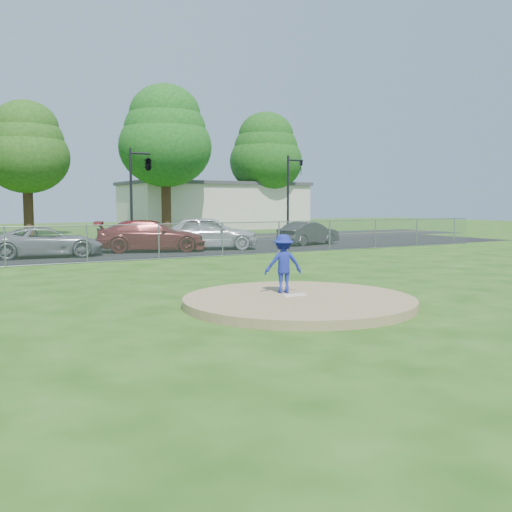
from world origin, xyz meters
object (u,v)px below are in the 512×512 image
(tree_center, at_px, (26,147))
(pitcher, at_px, (283,264))
(tree_far_right, at_px, (266,152))
(parked_car_pearl, at_px, (208,233))
(commercial_building, at_px, (213,205))
(parked_car_charcoal, at_px, (309,233))
(tree_right, at_px, (165,136))
(traffic_signal_right, at_px, (291,189))
(traffic_signal_center, at_px, (146,165))
(parked_car_gray, at_px, (47,242))
(parked_car_darkred, at_px, (151,236))

(tree_center, xyz_separation_m, pitcher, (1.04, -33.26, -5.56))
(tree_far_right, bearing_deg, parked_car_pearl, -127.80)
(commercial_building, bearing_deg, pitcher, -113.19)
(tree_center, distance_m, parked_car_pearl, 20.07)
(tree_center, xyz_separation_m, parked_car_charcoal, (12.41, -18.16, -5.81))
(pitcher, height_order, parked_car_charcoal, pitcher)
(commercial_building, xyz_separation_m, tree_right, (-7.00, -6.00, 5.49))
(commercial_building, distance_m, parked_car_charcoal, 22.68)
(tree_center, relative_size, traffic_signal_right, 1.76)
(commercial_building, distance_m, traffic_signal_right, 16.14)
(traffic_signal_center, relative_size, pitcher, 3.93)
(commercial_building, relative_size, tree_center, 1.67)
(tree_right, xyz_separation_m, parked_car_pearl, (-3.98, -16.31, -6.78))
(tree_far_right, height_order, traffic_signal_center, tree_far_right)
(commercial_building, bearing_deg, tree_right, -139.40)
(tree_far_right, relative_size, traffic_signal_right, 1.92)
(commercial_building, xyz_separation_m, pitcher, (-15.96, -37.26, -1.25))
(tree_far_right, distance_m, parked_car_gray, 30.78)
(tree_right, distance_m, parked_car_charcoal, 17.78)
(tree_right, relative_size, tree_far_right, 1.08)
(tree_center, relative_size, traffic_signal_center, 1.76)
(tree_right, relative_size, parked_car_pearl, 2.31)
(commercial_building, xyz_separation_m, parked_car_darkred, (-13.98, -22.12, -1.38))
(tree_far_right, relative_size, pitcher, 7.53)
(parked_car_gray, bearing_deg, parked_car_charcoal, -82.23)
(parked_car_pearl, relative_size, parked_car_charcoal, 1.28)
(parked_car_gray, distance_m, parked_car_darkred, 4.95)
(tree_far_right, distance_m, traffic_signal_center, 20.78)
(traffic_signal_right, height_order, parked_car_charcoal, traffic_signal_right)
(parked_car_gray, bearing_deg, pitcher, -162.43)
(tree_far_right, xyz_separation_m, parked_car_charcoal, (-8.59, -19.16, -6.40))
(tree_right, relative_size, traffic_signal_right, 2.08)
(commercial_building, distance_m, tree_far_right, 7.00)
(parked_car_darkred, height_order, parked_car_pearl, parked_car_pearl)
(tree_right, bearing_deg, tree_center, 168.69)
(pitcher, bearing_deg, parked_car_pearl, -91.50)
(traffic_signal_center, bearing_deg, tree_center, 112.49)
(tree_far_right, height_order, parked_car_gray, tree_far_right)
(traffic_signal_center, relative_size, traffic_signal_right, 1.00)
(traffic_signal_center, height_order, parked_car_charcoal, traffic_signal_center)
(traffic_signal_center, xyz_separation_m, traffic_signal_right, (10.27, 0.00, -1.25))
(tree_far_right, bearing_deg, tree_right, -164.74)
(commercial_building, bearing_deg, traffic_signal_center, -126.94)
(tree_right, xyz_separation_m, traffic_signal_center, (-5.03, -10.00, -3.04))
(traffic_signal_right, bearing_deg, commercial_building, 83.71)
(tree_far_right, height_order, parked_car_darkred, tree_far_right)
(traffic_signal_right, xyz_separation_m, pitcher, (-14.20, -21.26, -2.45))
(tree_right, relative_size, pitcher, 8.16)
(parked_car_darkred, xyz_separation_m, parked_car_charcoal, (9.39, -0.04, -0.12))
(tree_center, bearing_deg, parked_car_darkred, -80.53)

